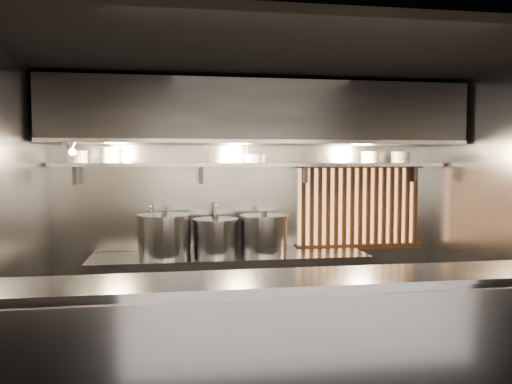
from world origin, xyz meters
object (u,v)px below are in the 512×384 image
object	(u,v)px
heat_lamp	(70,146)
pendant_bulb	(247,157)
stock_pot_mid	(164,235)
stock_pot_right	(264,234)
stock_pot_left	(216,236)

from	to	relation	value
heat_lamp	pendant_bulb	xyz separation A→B (m)	(1.80, 0.35, -0.11)
stock_pot_mid	stock_pot_right	size ratio (longest dim) A/B	1.17
pendant_bulb	stock_pot_left	distance (m)	0.93
heat_lamp	stock_pot_right	xyz separation A→B (m)	(1.98, 0.32, -0.95)
pendant_bulb	heat_lamp	bearing A→B (deg)	-169.00
heat_lamp	pendant_bulb	distance (m)	1.83
heat_lamp	stock_pot_mid	distance (m)	1.33
stock_pot_left	stock_pot_right	bearing A→B (deg)	-0.61
stock_pot_left	stock_pot_right	distance (m)	0.53
stock_pot_left	stock_pot_mid	size ratio (longest dim) A/B	0.82
stock_pot_right	pendant_bulb	bearing A→B (deg)	170.41
stock_pot_left	stock_pot_mid	bearing A→B (deg)	-178.08
heat_lamp	stock_pot_mid	world-z (taller)	heat_lamp
stock_pot_mid	stock_pot_right	world-z (taller)	stock_pot_mid
stock_pot_left	heat_lamp	bearing A→B (deg)	-167.34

